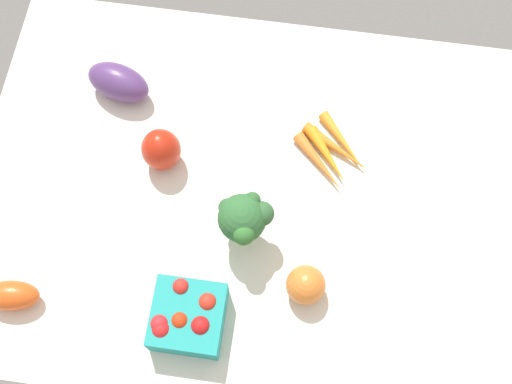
% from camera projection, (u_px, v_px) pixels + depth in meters
% --- Properties ---
extents(tablecloth, '(1.04, 0.76, 0.02)m').
position_uv_depth(tablecloth, '(256.00, 198.00, 1.22)').
color(tablecloth, silver).
rests_on(tablecloth, ground).
extents(bell_pepper_red, '(0.08, 0.08, 0.09)m').
position_uv_depth(bell_pepper_red, '(161.00, 150.00, 1.19)').
color(bell_pepper_red, red).
rests_on(bell_pepper_red, tablecloth).
extents(roma_tomato, '(0.10, 0.06, 0.05)m').
position_uv_depth(roma_tomato, '(10.00, 296.00, 1.11)').
color(roma_tomato, '#E1521B').
rests_on(roma_tomato, tablecloth).
extents(eggplant, '(0.14, 0.10, 0.07)m').
position_uv_depth(eggplant, '(118.00, 82.00, 1.25)').
color(eggplant, '#54356D').
rests_on(eggplant, tablecloth).
extents(berry_basket, '(0.12, 0.12, 0.07)m').
position_uv_depth(berry_basket, '(187.00, 317.00, 1.09)').
color(berry_basket, teal).
rests_on(berry_basket, tablecloth).
extents(carrot_bunch, '(0.15, 0.17, 0.03)m').
position_uv_depth(carrot_bunch, '(331.00, 153.00, 1.22)').
color(carrot_bunch, orange).
rests_on(carrot_bunch, tablecloth).
extents(heirloom_tomato_orange, '(0.07, 0.07, 0.07)m').
position_uv_depth(heirloom_tomato_orange, '(306.00, 285.00, 1.11)').
color(heirloom_tomato_orange, orange).
rests_on(heirloom_tomato_orange, tablecloth).
extents(broccoli_head, '(0.10, 0.09, 0.12)m').
position_uv_depth(broccoli_head, '(245.00, 218.00, 1.11)').
color(broccoli_head, '#9FBC7B').
rests_on(broccoli_head, tablecloth).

